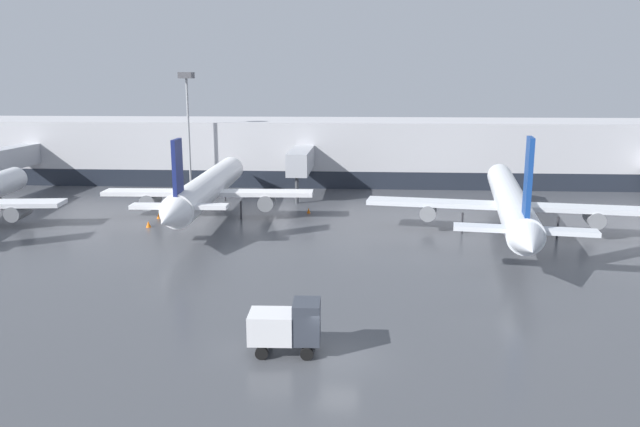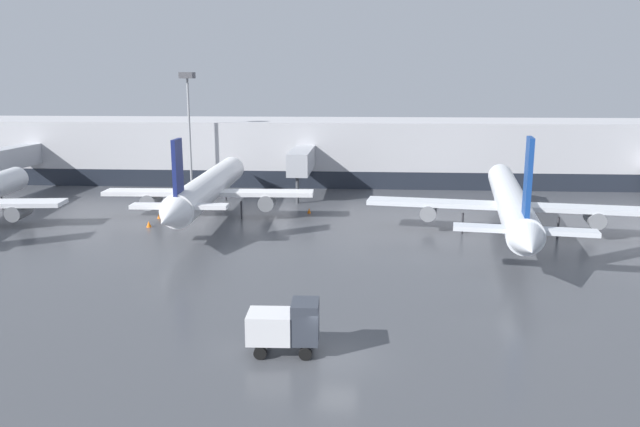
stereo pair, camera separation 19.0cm
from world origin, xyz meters
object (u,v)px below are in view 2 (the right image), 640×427
(service_truck_1, at_px, (286,325))
(traffic_cone_1, at_px, (159,215))
(parked_jet_3, at_px, (208,188))
(traffic_cone_0, at_px, (149,224))
(traffic_cone_2, at_px, (309,211))
(apron_light_mast_2, at_px, (188,96))
(parked_jet_2, at_px, (510,201))

(service_truck_1, relative_size, traffic_cone_1, 6.08)
(parked_jet_3, xyz_separation_m, service_truck_1, (12.67, -34.00, -1.68))
(parked_jet_3, height_order, traffic_cone_0, parked_jet_3)
(parked_jet_3, relative_size, traffic_cone_2, 60.11)
(traffic_cone_0, distance_m, apron_light_mast_2, 25.86)
(traffic_cone_2, bearing_deg, service_truck_1, -86.91)
(parked_jet_3, xyz_separation_m, traffic_cone_0, (-5.00, -5.12, -2.97))
(parked_jet_2, relative_size, service_truck_1, 9.99)
(traffic_cone_2, bearing_deg, parked_jet_3, -164.71)
(parked_jet_2, bearing_deg, traffic_cone_2, 75.85)
(traffic_cone_1, bearing_deg, parked_jet_3, 10.51)
(parked_jet_2, distance_m, traffic_cone_0, 36.01)
(traffic_cone_0, distance_m, traffic_cone_1, 4.15)
(service_truck_1, distance_m, apron_light_mast_2, 56.17)
(service_truck_1, distance_m, traffic_cone_1, 37.60)
(traffic_cone_0, height_order, traffic_cone_2, traffic_cone_0)
(traffic_cone_2, relative_size, apron_light_mast_2, 0.04)
(traffic_cone_1, distance_m, apron_light_mast_2, 22.29)
(parked_jet_2, height_order, traffic_cone_0, parked_jet_2)
(service_truck_1, bearing_deg, traffic_cone_0, 119.66)
(parked_jet_3, bearing_deg, parked_jet_2, -102.13)
(traffic_cone_1, relative_size, traffic_cone_2, 1.07)
(parked_jet_2, xyz_separation_m, service_truck_1, (-18.22, -28.49, -1.69))
(parked_jet_2, relative_size, parked_jet_3, 1.08)
(traffic_cone_0, distance_m, traffic_cone_2, 17.62)
(parked_jet_3, height_order, service_truck_1, parked_jet_3)
(traffic_cone_1, relative_size, apron_light_mast_2, 0.04)
(parked_jet_3, height_order, traffic_cone_2, parked_jet_3)
(apron_light_mast_2, bearing_deg, traffic_cone_0, -85.46)
(traffic_cone_0, bearing_deg, parked_jet_3, 45.70)
(traffic_cone_0, xyz_separation_m, apron_light_mast_2, (-1.80, 22.64, 12.35))
(service_truck_1, bearing_deg, traffic_cone_1, 116.73)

